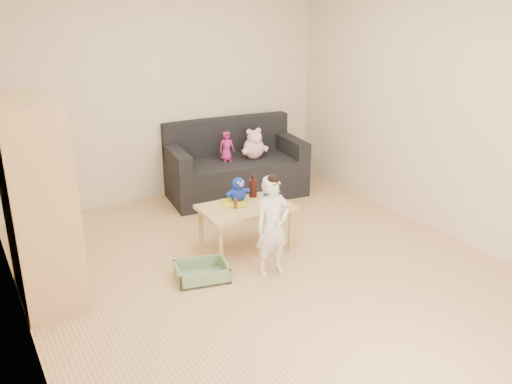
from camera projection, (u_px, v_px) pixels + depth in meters
room at (266, 128)px, 4.45m from camera, size 4.50×4.50×4.50m
wardrobe at (38, 203)px, 4.21m from camera, size 0.45×0.90×1.63m
sofa at (236, 177)px, 6.61m from camera, size 1.71×1.00×0.46m
play_table at (246, 228)px, 5.20m from camera, size 0.87×0.56×0.45m
storage_bin at (202, 272)px, 4.71m from camera, size 0.51×0.42×0.13m
toddler at (272, 228)px, 4.68m from camera, size 0.33×0.22×0.88m
pink_bear at (254, 146)px, 6.52m from camera, size 0.30×0.27×0.31m
doll at (227, 147)px, 6.42m from camera, size 0.19×0.14×0.35m
ring_stacker at (272, 191)px, 5.27m from camera, size 0.18×0.18×0.20m
brown_bottle at (253, 187)px, 5.33m from camera, size 0.08×0.08×0.23m
blue_plush at (238, 189)px, 5.19m from camera, size 0.23×0.20×0.25m
wooden_figure at (236, 203)px, 5.04m from camera, size 0.05×0.05×0.11m
yellow_book at (234, 203)px, 5.17m from camera, size 0.29×0.29×0.02m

